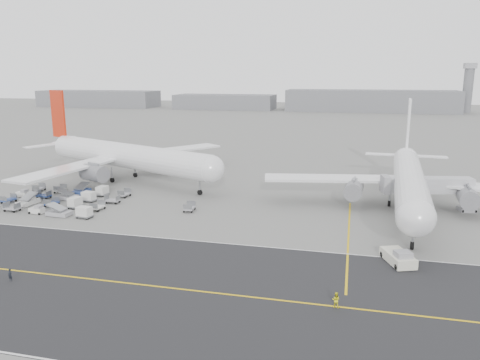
% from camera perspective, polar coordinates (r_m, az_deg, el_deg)
% --- Properties ---
extents(ground, '(700.00, 700.00, 0.00)m').
position_cam_1_polar(ground, '(76.05, -10.32, -6.30)').
color(ground, gray).
rests_on(ground, ground).
extents(taxiway, '(220.00, 59.00, 0.03)m').
position_cam_1_polar(taxiway, '(58.97, -12.93, -12.22)').
color(taxiway, '#262628').
rests_on(taxiway, ground).
extents(horizon_buildings, '(520.00, 28.00, 28.00)m').
position_cam_1_polar(horizon_buildings, '(326.40, 13.75, 8.15)').
color(horizon_buildings, slate).
rests_on(horizon_buildings, ground).
extents(control_tower, '(7.00, 7.00, 31.25)m').
position_cam_1_polar(control_tower, '(337.95, 26.04, 10.15)').
color(control_tower, slate).
rests_on(control_tower, ground).
extents(airliner_a, '(56.26, 55.04, 20.49)m').
position_cam_1_polar(airliner_a, '(113.24, -13.98, 2.92)').
color(airliner_a, white).
rests_on(airliner_a, ground).
extents(airliner_b, '(54.68, 55.44, 19.11)m').
position_cam_1_polar(airliner_b, '(92.01, 19.93, 0.05)').
color(airliner_b, white).
rests_on(airliner_b, ground).
extents(pushback_tug, '(4.60, 7.50, 2.14)m').
position_cam_1_polar(pushback_tug, '(66.23, 18.76, -8.92)').
color(pushback_tug, silver).
rests_on(pushback_tug, ground).
extents(jet_bridge, '(17.29, 6.31, 6.45)m').
position_cam_1_polar(jet_bridge, '(91.97, 21.98, -0.78)').
color(jet_bridge, gray).
rests_on(jet_bridge, ground).
extents(gse_cluster, '(28.95, 23.28, 2.10)m').
position_cam_1_polar(gse_cluster, '(97.90, -21.10, -2.63)').
color(gse_cluster, '#9D9CA1').
rests_on(gse_cluster, ground).
extents(stray_dolly, '(1.87, 2.85, 1.69)m').
position_cam_1_polar(stray_dolly, '(86.52, -6.18, -3.80)').
color(stray_dolly, silver).
rests_on(stray_dolly, ground).
extents(ground_crew_a, '(0.64, 0.48, 1.61)m').
position_cam_1_polar(ground_crew_a, '(64.32, -26.23, -10.33)').
color(ground_crew_a, black).
rests_on(ground_crew_a, ground).
extents(ground_crew_b, '(0.91, 0.74, 1.75)m').
position_cam_1_polar(ground_crew_b, '(52.98, 11.60, -14.12)').
color(ground_crew_b, yellow).
rests_on(ground_crew_b, ground).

